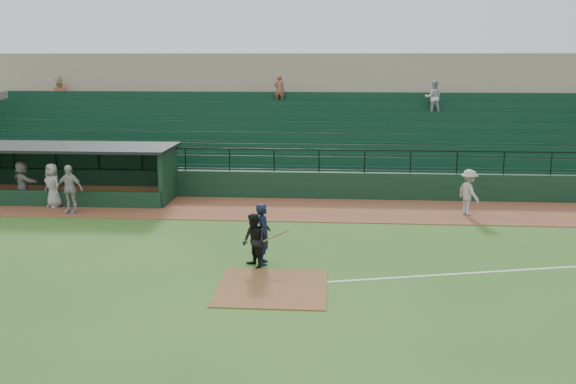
{
  "coord_description": "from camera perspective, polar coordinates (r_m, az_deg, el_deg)",
  "views": [
    {
      "loc": [
        1.61,
        -17.08,
        6.2
      ],
      "look_at": [
        0.0,
        5.0,
        1.4
      ],
      "focal_mm": 38.98,
      "sensor_mm": 36.0,
      "label": 1
    }
  ],
  "objects": [
    {
      "name": "ground",
      "position": [
        18.24,
        -1.15,
        -7.64
      ],
      "size": [
        90.0,
        90.0,
        0.0
      ],
      "primitive_type": "plane",
      "color": "#2F591D",
      "rests_on": "ground"
    },
    {
      "name": "dugout_player_c",
      "position": [
        29.21,
        -23.05,
        0.86
      ],
      "size": [
        1.68,
        1.4,
        1.81
      ],
      "primitive_type": "imported",
      "rotation": [
        0.0,
        0.0,
        2.53
      ],
      "color": "gray",
      "rests_on": "warning_track"
    },
    {
      "name": "batter_at_plate",
      "position": [
        18.99,
        -2.27,
        -3.85
      ],
      "size": [
        1.06,
        0.73,
        1.88
      ],
      "color": "black",
      "rests_on": "ground"
    },
    {
      "name": "runner",
      "position": [
        25.78,
        16.17,
        -0.02
      ],
      "size": [
        1.1,
        1.36,
        1.83
      ],
      "primitive_type": "imported",
      "rotation": [
        0.0,
        0.0,
        1.99
      ],
      "color": "#9F9A95",
      "rests_on": "warning_track"
    },
    {
      "name": "foul_line",
      "position": [
        20.33,
        22.41,
        -6.46
      ],
      "size": [
        17.49,
        4.44,
        0.01
      ],
      "primitive_type": "cube",
      "rotation": [
        0.0,
        0.0,
        0.24
      ],
      "color": "white",
      "rests_on": "ground"
    },
    {
      "name": "home_plate_dirt",
      "position": [
        17.3,
        -1.46,
        -8.71
      ],
      "size": [
        3.0,
        3.0,
        0.03
      ],
      "primitive_type": "cube",
      "color": "brown",
      "rests_on": "ground"
    },
    {
      "name": "dugout_player_b",
      "position": [
        27.82,
        -20.67,
        0.57
      ],
      "size": [
        1.08,
        0.99,
        1.85
      ],
      "primitive_type": "imported",
      "rotation": [
        0.0,
        0.0,
        -0.59
      ],
      "color": "gray",
      "rests_on": "warning_track"
    },
    {
      "name": "umpire",
      "position": [
        18.68,
        -3.13,
        -4.49
      ],
      "size": [
        0.98,
        1.02,
        1.66
      ],
      "primitive_type": "imported",
      "rotation": [
        0.0,
        0.0,
        -0.96
      ],
      "color": "black",
      "rests_on": "ground"
    },
    {
      "name": "stadium_structure",
      "position": [
        33.81,
        1.42,
        5.61
      ],
      "size": [
        38.0,
        13.08,
        6.4
      ],
      "color": "black",
      "rests_on": "ground"
    },
    {
      "name": "dugout_player_a",
      "position": [
        26.57,
        -19.31,
        0.26
      ],
      "size": [
        1.2,
        0.63,
        1.95
      ],
      "primitive_type": "imported",
      "rotation": [
        0.0,
        0.0,
        -0.14
      ],
      "color": "#ABA5A0",
      "rests_on": "warning_track"
    },
    {
      "name": "warning_track",
      "position": [
        25.88,
        0.48,
        -1.59
      ],
      "size": [
        40.0,
        4.0,
        0.03
      ],
      "primitive_type": "cube",
      "color": "brown",
      "rests_on": "ground"
    },
    {
      "name": "dugout",
      "position": [
        29.37,
        -18.67,
        2.04
      ],
      "size": [
        8.9,
        3.2,
        2.42
      ],
      "color": "black",
      "rests_on": "ground"
    }
  ]
}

